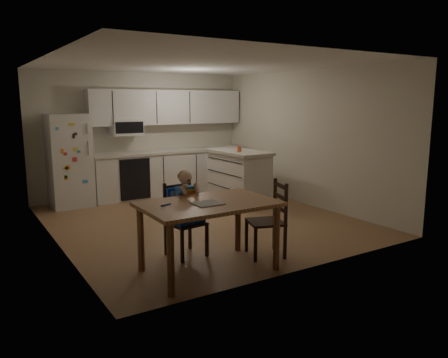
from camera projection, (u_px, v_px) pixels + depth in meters
room at (186, 142)px, 7.35m from camera, size 4.52×5.01×2.51m
refrigerator at (69, 161)px, 8.00m from camera, size 0.72×0.70×1.70m
kitchen_run at (169, 152)px, 9.14m from camera, size 3.37×0.62×2.15m
kitchen_island at (239, 176)px, 8.36m from camera, size 0.71×1.36×1.00m
red_cup at (239, 149)px, 8.05m from camera, size 0.08×0.08×0.10m
dining_table at (209, 211)px, 4.93m from camera, size 1.51×0.97×0.81m
napkin at (207, 203)px, 4.82m from camera, size 0.31×0.27×0.01m
toddler_spoon at (165, 205)px, 4.74m from camera, size 0.12×0.06×0.02m
chair_booster at (184, 204)px, 5.45m from camera, size 0.46×0.46×1.09m
chair_side at (273, 214)px, 5.46m from camera, size 0.53×0.53×0.95m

